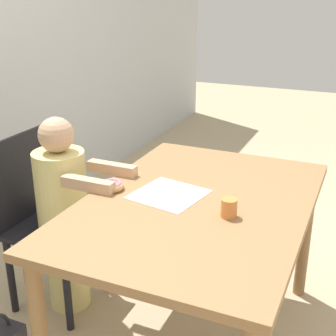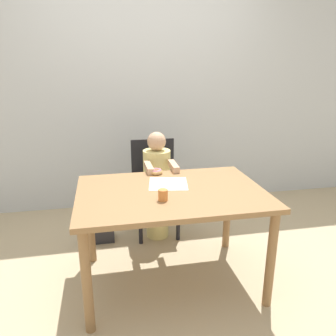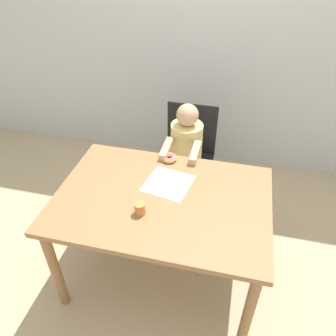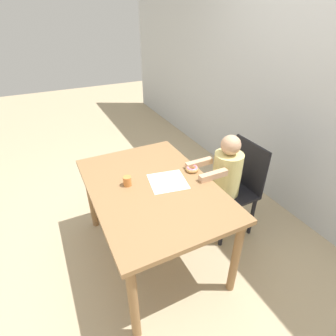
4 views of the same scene
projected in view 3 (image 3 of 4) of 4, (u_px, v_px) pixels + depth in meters
ground_plane at (163, 270)px, 2.38m from camera, size 12.00×12.00×0.00m
wall_back at (205, 34)px, 2.80m from camera, size 8.00×0.05×2.50m
dining_table at (162, 208)px, 2.00m from camera, size 1.28×0.88×0.72m
chair at (188, 157)px, 2.73m from camera, size 0.41×0.40×0.88m
child_figure at (185, 161)px, 2.61m from camera, size 0.26×0.47×0.99m
donut at (169, 158)px, 2.23m from camera, size 0.11×0.11×0.04m
napkin at (168, 183)px, 2.04m from camera, size 0.32×0.32×0.00m
handbag at (127, 188)px, 2.95m from camera, size 0.24×0.14×0.29m
cup at (140, 209)px, 1.82m from camera, size 0.06×0.06×0.07m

